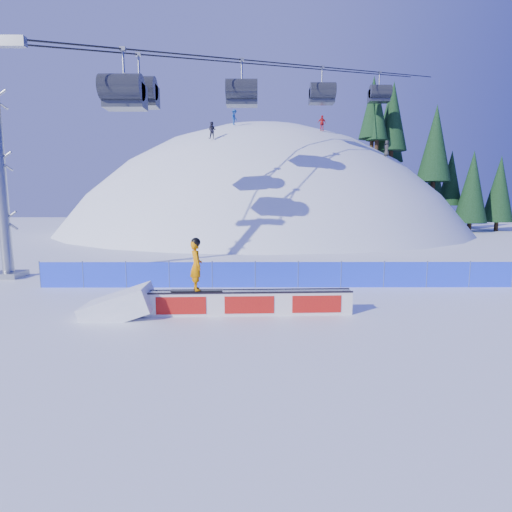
{
  "coord_description": "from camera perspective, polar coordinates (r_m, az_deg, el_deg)",
  "views": [
    {
      "loc": [
        -1.04,
        -13.74,
        4.06
      ],
      "look_at": [
        -0.98,
        1.74,
        1.88
      ],
      "focal_mm": 28.0,
      "sensor_mm": 36.0,
      "label": 1
    }
  ],
  "objects": [
    {
      "name": "chairlift",
      "position": [
        43.56,
        8.17,
        25.09
      ],
      "size": [
        40.8,
        41.7,
        22.0
      ],
      "color": "gray",
      "rests_on": "ground"
    },
    {
      "name": "snowboarder",
      "position": [
        14.08,
        -8.54,
        -1.27
      ],
      "size": [
        1.82,
        0.74,
        1.89
      ],
      "rotation": [
        0.0,
        0.0,
        1.93
      ],
      "color": "black",
      "rests_on": "rail_box"
    },
    {
      "name": "rail_box",
      "position": [
        14.29,
        -0.98,
        -6.67
      ],
      "size": [
        7.34,
        0.79,
        0.88
      ],
      "rotation": [
        0.0,
        0.0,
        0.04
      ],
      "color": "silver",
      "rests_on": "ground"
    },
    {
      "name": "ground",
      "position": [
        14.37,
        3.97,
        -8.4
      ],
      "size": [
        160.0,
        160.0,
        0.0
      ],
      "primitive_type": "plane",
      "color": "white",
      "rests_on": "ground"
    },
    {
      "name": "snow_hill",
      "position": [
        59.96,
        0.8,
        -13.55
      ],
      "size": [
        64.0,
        64.0,
        64.0
      ],
      "color": "white",
      "rests_on": "ground"
    },
    {
      "name": "snow_ramp",
      "position": [
        15.01,
        -18.91,
        -8.11
      ],
      "size": [
        2.54,
        1.64,
        1.55
      ],
      "primitive_type": null,
      "rotation": [
        0.0,
        -0.31,
        0.04
      ],
      "color": "white",
      "rests_on": "ground"
    },
    {
      "name": "distant_skiers",
      "position": [
        45.15,
        3.4,
        17.77
      ],
      "size": [
        19.38,
        5.59,
        5.25
      ],
      "color": "black",
      "rests_on": "ground"
    },
    {
      "name": "treeline",
      "position": [
        59.13,
        24.49,
        12.82
      ],
      "size": [
        22.6,
        10.77,
        19.72
      ],
      "color": "#301F13",
      "rests_on": "ground"
    },
    {
      "name": "safety_fence",
      "position": [
        18.6,
        2.98,
        -2.69
      ],
      "size": [
        22.05,
        0.05,
        1.3
      ],
      "color": "#1D3AEF",
      "rests_on": "ground"
    }
  ]
}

